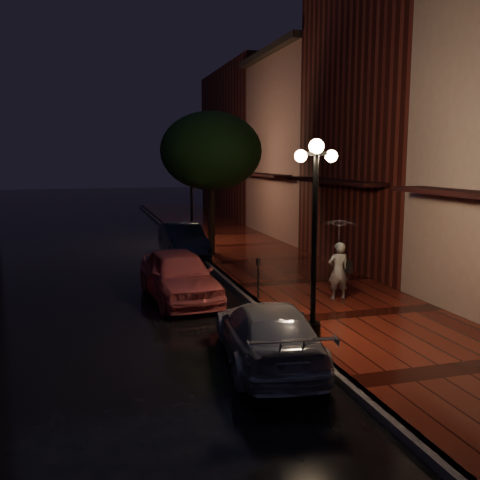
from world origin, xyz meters
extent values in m
plane|color=black|center=(0.00, 0.00, 0.00)|extent=(120.00, 120.00, 0.00)
cube|color=#45120C|center=(2.25, 0.00, 0.07)|extent=(4.50, 60.00, 0.15)
cube|color=#595451|center=(0.00, 0.00, 0.07)|extent=(0.25, 60.00, 0.15)
cube|color=#511914|center=(7.00, 2.00, 5.50)|extent=(5.00, 8.00, 11.00)
cube|color=#8C5951|center=(7.00, 10.00, 4.50)|extent=(5.00, 8.00, 9.00)
cube|color=#511914|center=(7.00, 20.00, 5.00)|extent=(5.00, 12.00, 10.00)
cylinder|color=black|center=(0.35, -5.00, 2.15)|extent=(0.12, 0.12, 4.00)
cylinder|color=black|center=(0.35, -5.00, 0.30)|extent=(0.36, 0.36, 0.30)
cube|color=black|center=(0.35, -5.00, 4.15)|extent=(0.70, 0.08, 0.08)
sphere|color=#F3CB92|center=(0.35, -5.00, 4.30)|extent=(0.32, 0.32, 0.32)
sphere|color=#F3CB92|center=(0.00, -5.00, 4.10)|extent=(0.26, 0.26, 0.26)
sphere|color=#F3CB92|center=(0.70, -5.00, 4.10)|extent=(0.26, 0.26, 0.26)
cylinder|color=black|center=(0.35, 9.00, 2.15)|extent=(0.12, 0.12, 4.00)
cylinder|color=black|center=(0.35, 9.00, 0.30)|extent=(0.36, 0.36, 0.30)
cube|color=black|center=(0.35, 9.00, 4.15)|extent=(0.70, 0.08, 0.08)
sphere|color=#F3CB92|center=(0.35, 9.00, 4.30)|extent=(0.32, 0.32, 0.32)
sphere|color=#F3CB92|center=(0.00, 9.00, 4.10)|extent=(0.26, 0.26, 0.26)
sphere|color=#F3CB92|center=(0.70, 9.00, 4.10)|extent=(0.26, 0.26, 0.26)
cylinder|color=black|center=(0.60, 6.00, 1.75)|extent=(0.28, 0.28, 3.20)
ellipsoid|color=black|center=(0.60, 6.00, 4.35)|extent=(4.16, 4.16, 3.20)
sphere|color=black|center=(1.30, 6.60, 3.75)|extent=(1.80, 1.80, 1.80)
sphere|color=black|center=(0.00, 5.30, 3.85)|extent=(1.80, 1.80, 1.80)
imported|color=#C85254|center=(-1.90, -0.64, 0.74)|extent=(2.09, 4.45, 1.47)
imported|color=black|center=(-0.60, 6.08, 0.70)|extent=(1.55, 4.27, 1.40)
imported|color=#96959C|center=(-1.00, -5.88, 0.62)|extent=(2.27, 4.46, 1.24)
imported|color=white|center=(2.30, -2.30, 0.96)|extent=(0.63, 0.46, 1.61)
imported|color=silver|center=(2.30, -2.30, 1.98)|extent=(0.94, 0.96, 0.86)
cylinder|color=black|center=(2.30, -2.30, 1.33)|extent=(0.02, 0.02, 1.29)
cube|color=black|center=(2.57, -2.35, 1.06)|extent=(0.13, 0.30, 0.32)
cylinder|color=black|center=(0.15, -1.69, 0.64)|extent=(0.05, 0.05, 0.98)
cube|color=black|center=(0.15, -1.69, 1.22)|extent=(0.12, 0.11, 0.20)
camera|label=1|loc=(-4.35, -15.52, 4.05)|focal=40.00mm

